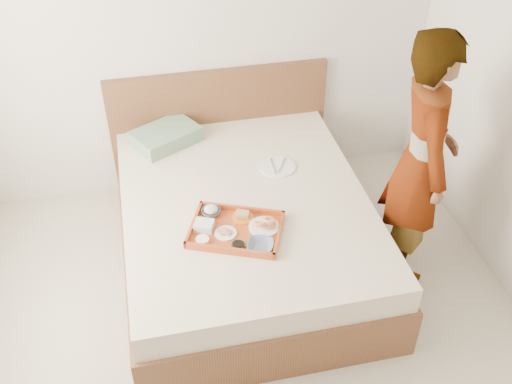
{
  "coord_description": "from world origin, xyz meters",
  "views": [
    {
      "loc": [
        -0.42,
        -1.89,
        2.92
      ],
      "look_at": [
        0.2,
        0.9,
        0.65
      ],
      "focal_mm": 41.67,
      "sensor_mm": 36.0,
      "label": 1
    }
  ],
  "objects_px": {
    "bed": "(245,229)",
    "person": "(421,162)",
    "dinner_plate": "(278,167)",
    "tray": "(236,229)"
  },
  "relations": [
    {
      "from": "bed",
      "to": "person",
      "type": "height_order",
      "value": "person"
    },
    {
      "from": "tray",
      "to": "dinner_plate",
      "type": "height_order",
      "value": "tray"
    },
    {
      "from": "dinner_plate",
      "to": "bed",
      "type": "bearing_deg",
      "value": -135.55
    },
    {
      "from": "bed",
      "to": "dinner_plate",
      "type": "xyz_separation_m",
      "value": [
        0.29,
        0.28,
        0.27
      ]
    },
    {
      "from": "tray",
      "to": "person",
      "type": "distance_m",
      "value": 1.19
    },
    {
      "from": "person",
      "to": "bed",
      "type": "bearing_deg",
      "value": 88.04
    },
    {
      "from": "bed",
      "to": "dinner_plate",
      "type": "height_order",
      "value": "dinner_plate"
    },
    {
      "from": "bed",
      "to": "person",
      "type": "xyz_separation_m",
      "value": [
        1.03,
        -0.27,
        0.58
      ]
    },
    {
      "from": "bed",
      "to": "tray",
      "type": "xyz_separation_m",
      "value": [
        -0.12,
        -0.31,
        0.29
      ]
    },
    {
      "from": "dinner_plate",
      "to": "person",
      "type": "distance_m",
      "value": 0.98
    }
  ]
}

